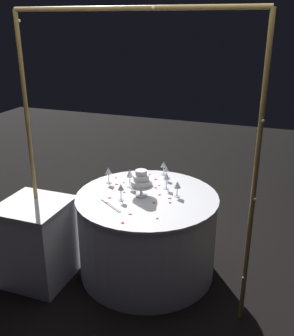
{
  "coord_description": "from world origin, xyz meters",
  "views": [
    {
      "loc": [
        -1.1,
        3.02,
        2.29
      ],
      "look_at": [
        0.0,
        0.0,
        1.07
      ],
      "focal_mm": 41.57,
      "sensor_mm": 36.0,
      "label": 1
    }
  ],
  "objects_px": {
    "wine_glass_3": "(121,188)",
    "wine_glass_6": "(164,165)",
    "main_table": "(147,234)",
    "wine_glass_2": "(177,185)",
    "wine_glass_1": "(166,177)",
    "tiered_cake": "(141,181)",
    "cake_knife": "(110,205)",
    "wine_glass_5": "(166,170)",
    "wine_glass_0": "(130,174)",
    "decorative_arch": "(131,128)",
    "wine_glass_4": "(109,171)",
    "side_table": "(37,242)"
  },
  "relations": [
    {
      "from": "wine_glass_3",
      "to": "wine_glass_6",
      "type": "height_order",
      "value": "wine_glass_3"
    },
    {
      "from": "main_table",
      "to": "wine_glass_2",
      "type": "xyz_separation_m",
      "value": [
        -0.26,
        -0.09,
        0.5
      ]
    },
    {
      "from": "wine_glass_1",
      "to": "main_table",
      "type": "bearing_deg",
      "value": 62.03
    },
    {
      "from": "tiered_cake",
      "to": "cake_knife",
      "type": "bearing_deg",
      "value": 54.77
    },
    {
      "from": "wine_glass_5",
      "to": "wine_glass_6",
      "type": "distance_m",
      "value": 0.13
    },
    {
      "from": "wine_glass_0",
      "to": "tiered_cake",
      "type": "bearing_deg",
      "value": 138.88
    },
    {
      "from": "main_table",
      "to": "wine_glass_0",
      "type": "relative_size",
      "value": 7.2
    },
    {
      "from": "decorative_arch",
      "to": "wine_glass_4",
      "type": "xyz_separation_m",
      "value": [
        0.46,
        -0.51,
        -0.61
      ]
    },
    {
      "from": "main_table",
      "to": "wine_glass_0",
      "type": "distance_m",
      "value": 0.59
    },
    {
      "from": "wine_glass_1",
      "to": "tiered_cake",
      "type": "bearing_deg",
      "value": 54.95
    },
    {
      "from": "wine_glass_1",
      "to": "wine_glass_5",
      "type": "height_order",
      "value": "wine_glass_1"
    },
    {
      "from": "wine_glass_5",
      "to": "decorative_arch",
      "type": "bearing_deg",
      "value": 86.68
    },
    {
      "from": "tiered_cake",
      "to": "wine_glass_1",
      "type": "height_order",
      "value": "tiered_cake"
    },
    {
      "from": "side_table",
      "to": "wine_glass_6",
      "type": "distance_m",
      "value": 1.44
    },
    {
      "from": "main_table",
      "to": "wine_glass_3",
      "type": "xyz_separation_m",
      "value": [
        0.19,
        0.16,
        0.51
      ]
    },
    {
      "from": "main_table",
      "to": "cake_knife",
      "type": "relative_size",
      "value": 5.1
    },
    {
      "from": "wine_glass_0",
      "to": "wine_glass_5",
      "type": "height_order",
      "value": "wine_glass_0"
    },
    {
      "from": "decorative_arch",
      "to": "wine_glass_1",
      "type": "relative_size",
      "value": 14.88
    },
    {
      "from": "wine_glass_2",
      "to": "wine_glass_5",
      "type": "relative_size",
      "value": 1.04
    },
    {
      "from": "wine_glass_0",
      "to": "wine_glass_6",
      "type": "height_order",
      "value": "wine_glass_0"
    },
    {
      "from": "side_table",
      "to": "wine_glass_0",
      "type": "relative_size",
      "value": 4.3
    },
    {
      "from": "wine_glass_3",
      "to": "wine_glass_6",
      "type": "bearing_deg",
      "value": -103.34
    },
    {
      "from": "tiered_cake",
      "to": "wine_glass_5",
      "type": "bearing_deg",
      "value": -101.92
    },
    {
      "from": "decorative_arch",
      "to": "cake_knife",
      "type": "xyz_separation_m",
      "value": [
        0.24,
        -0.06,
        -0.72
      ]
    },
    {
      "from": "decorative_arch",
      "to": "wine_glass_4",
      "type": "relative_size",
      "value": 14.68
    },
    {
      "from": "wine_glass_1",
      "to": "wine_glass_4",
      "type": "xyz_separation_m",
      "value": [
        0.57,
        0.06,
        0.0
      ]
    },
    {
      "from": "side_table",
      "to": "tiered_cake",
      "type": "xyz_separation_m",
      "value": [
        -0.86,
        -0.45,
        0.55
      ]
    },
    {
      "from": "side_table",
      "to": "wine_glass_1",
      "type": "xyz_separation_m",
      "value": [
        -1.02,
        -0.68,
        0.52
      ]
    },
    {
      "from": "wine_glass_3",
      "to": "cake_knife",
      "type": "xyz_separation_m",
      "value": [
        0.06,
        0.12,
        -0.11
      ]
    },
    {
      "from": "wine_glass_1",
      "to": "wine_glass_3",
      "type": "xyz_separation_m",
      "value": [
        0.3,
        0.38,
        -0.0
      ]
    },
    {
      "from": "wine_glass_2",
      "to": "wine_glass_6",
      "type": "xyz_separation_m",
      "value": [
        0.27,
        -0.46,
        0.0
      ]
    },
    {
      "from": "tiered_cake",
      "to": "wine_glass_5",
      "type": "height_order",
      "value": "tiered_cake"
    },
    {
      "from": "wine_glass_4",
      "to": "wine_glass_2",
      "type": "bearing_deg",
      "value": 174.63
    },
    {
      "from": "wine_glass_2",
      "to": "wine_glass_5",
      "type": "distance_m",
      "value": 0.41
    },
    {
      "from": "main_table",
      "to": "side_table",
      "type": "distance_m",
      "value": 1.02
    },
    {
      "from": "decorative_arch",
      "to": "wine_glass_6",
      "type": "distance_m",
      "value": 1.09
    },
    {
      "from": "wine_glass_3",
      "to": "wine_glass_0",
      "type": "bearing_deg",
      "value": -82.84
    },
    {
      "from": "side_table",
      "to": "tiered_cake",
      "type": "distance_m",
      "value": 1.11
    },
    {
      "from": "wine_glass_1",
      "to": "wine_glass_2",
      "type": "xyz_separation_m",
      "value": [
        -0.14,
        0.13,
        -0.01
      ]
    },
    {
      "from": "wine_glass_3",
      "to": "wine_glass_6",
      "type": "distance_m",
      "value": 0.73
    },
    {
      "from": "wine_glass_2",
      "to": "wine_glass_4",
      "type": "distance_m",
      "value": 0.72
    },
    {
      "from": "wine_glass_0",
      "to": "cake_knife",
      "type": "height_order",
      "value": "wine_glass_0"
    },
    {
      "from": "wine_glass_3",
      "to": "wine_glass_5",
      "type": "relative_size",
      "value": 1.12
    },
    {
      "from": "wine_glass_6",
      "to": "wine_glass_2",
      "type": "bearing_deg",
      "value": 120.76
    },
    {
      "from": "main_table",
      "to": "cake_knife",
      "type": "distance_m",
      "value": 0.55
    },
    {
      "from": "main_table",
      "to": "wine_glass_3",
      "type": "relative_size",
      "value": 8.28
    },
    {
      "from": "wine_glass_5",
      "to": "side_table",
      "type": "bearing_deg",
      "value": 43.52
    },
    {
      "from": "wine_glass_0",
      "to": "wine_glass_1",
      "type": "bearing_deg",
      "value": -166.14
    },
    {
      "from": "tiered_cake",
      "to": "wine_glass_0",
      "type": "bearing_deg",
      "value": -41.12
    },
    {
      "from": "side_table",
      "to": "wine_glass_4",
      "type": "height_order",
      "value": "wine_glass_4"
    }
  ]
}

